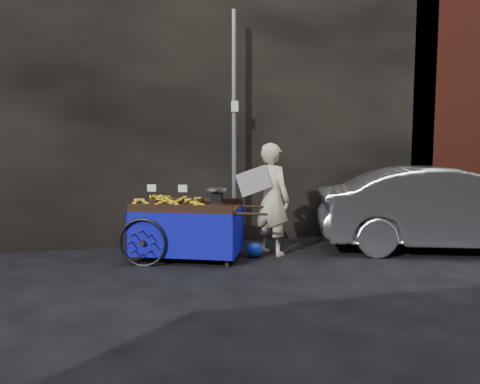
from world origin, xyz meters
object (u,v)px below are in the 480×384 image
object	(u,v)px
banana_cart	(185,212)
parked_car	(448,209)
vendor	(271,199)
plastic_bag	(255,250)

from	to	relation	value
banana_cart	parked_car	world-z (taller)	parked_car
parked_car	vendor	bearing A→B (deg)	100.49
banana_cart	plastic_bag	distance (m)	1.24
plastic_bag	parked_car	world-z (taller)	parked_car
vendor	plastic_bag	bearing A→B (deg)	80.52
banana_cart	parked_car	bearing A→B (deg)	16.40
vendor	parked_car	xyz separation A→B (m)	(2.91, -0.47, -0.20)
vendor	plastic_bag	size ratio (longest dim) A/B	6.81
banana_cart	vendor	bearing A→B (deg)	20.78
vendor	parked_car	world-z (taller)	vendor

